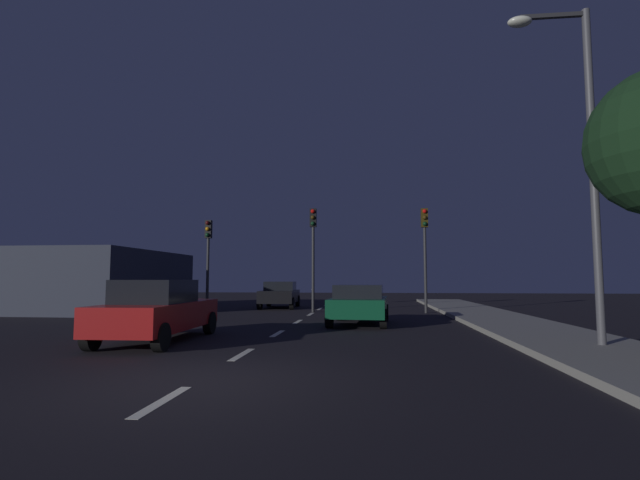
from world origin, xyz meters
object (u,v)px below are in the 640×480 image
at_px(traffic_signal_center, 313,239).
at_px(car_stopped_ahead, 359,304).
at_px(car_adjacent_lane, 158,310).
at_px(street_lamp_right, 580,144).
at_px(car_oncoming_far, 280,294).
at_px(traffic_signal_left, 208,247).
at_px(traffic_signal_right, 425,239).

bearing_deg(traffic_signal_center, car_stopped_ahead, -67.67).
bearing_deg(car_adjacent_lane, street_lamp_right, -2.83).
relative_size(car_oncoming_far, street_lamp_right, 0.52).
distance_m(traffic_signal_left, car_oncoming_far, 5.04).
relative_size(car_stopped_ahead, car_adjacent_lane, 0.88).
relative_size(traffic_signal_right, street_lamp_right, 0.63).
bearing_deg(car_stopped_ahead, traffic_signal_center, 112.33).
xyz_separation_m(traffic_signal_center, street_lamp_right, (7.58, -11.35, 1.18)).
distance_m(traffic_signal_right, street_lamp_right, 11.63).
bearing_deg(car_oncoming_far, traffic_signal_right, -22.82).
height_order(traffic_signal_center, car_adjacent_lane, traffic_signal_center).
xyz_separation_m(traffic_signal_right, street_lamp_right, (2.24, -11.35, 1.23)).
bearing_deg(street_lamp_right, car_adjacent_lane, 177.17).
height_order(car_adjacent_lane, car_oncoming_far, car_adjacent_lane).
distance_m(car_oncoming_far, street_lamp_right, 18.00).
xyz_separation_m(traffic_signal_center, traffic_signal_right, (5.35, -0.00, -0.05)).
xyz_separation_m(car_stopped_ahead, car_adjacent_lane, (-5.04, -5.09, 0.07)).
height_order(traffic_signal_left, traffic_signal_center, traffic_signal_center).
xyz_separation_m(car_stopped_ahead, street_lamp_right, (5.22, -5.60, 3.97)).
bearing_deg(traffic_signal_center, car_adjacent_lane, -103.88).
bearing_deg(car_stopped_ahead, car_adjacent_lane, -134.72).
xyz_separation_m(traffic_signal_left, traffic_signal_right, (10.63, 0.00, 0.27)).
bearing_deg(traffic_signal_left, car_adjacent_lane, -76.50).
height_order(traffic_signal_center, traffic_signal_right, traffic_signal_center).
distance_m(traffic_signal_left, traffic_signal_right, 10.63).
xyz_separation_m(traffic_signal_right, car_oncoming_far, (-7.60, 3.20, -2.72)).
distance_m(traffic_signal_right, car_adjacent_lane, 13.75).
bearing_deg(traffic_signal_left, car_stopped_ahead, -36.95).
bearing_deg(traffic_signal_left, traffic_signal_center, 0.01).
relative_size(traffic_signal_left, traffic_signal_center, 0.90).
xyz_separation_m(traffic_signal_center, car_adjacent_lane, (-2.68, -10.84, -2.73)).
relative_size(traffic_signal_left, car_oncoming_far, 1.10).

